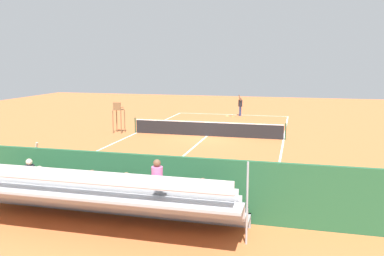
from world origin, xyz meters
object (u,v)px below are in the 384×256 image
object	(u,v)px
tennis_net	(207,129)
umpire_chair	(118,114)
tennis_ball_far	(233,117)
equipment_bag	(146,201)
tennis_ball_near	(244,118)
courtside_bench	(197,194)
line_judge	(33,166)
tennis_player	(240,105)
tennis_racket	(228,116)
bleacher_stand	(99,196)

from	to	relation	value
tennis_net	umpire_chair	size ratio (longest dim) A/B	4.81
tennis_ball_far	equipment_bag	bearing A→B (deg)	91.11
tennis_ball_near	umpire_chair	bearing A→B (deg)	50.36
tennis_ball_near	courtside_bench	bearing A→B (deg)	93.12
equipment_bag	line_judge	distance (m)	4.81
tennis_player	tennis_racket	size ratio (longest dim) A/B	3.47
bleacher_stand	courtside_bench	xyz separation A→B (m)	(-2.59, -2.05, -0.37)
tennis_ball_near	tennis_player	bearing A→B (deg)	-70.96
equipment_bag	tennis_ball_far	world-z (taller)	equipment_bag
courtside_bench	line_judge	world-z (taller)	line_judge
umpire_chair	tennis_ball_far	size ratio (longest dim) A/B	32.42
bleacher_stand	courtside_bench	world-z (taller)	bleacher_stand
equipment_bag	tennis_ball_near	size ratio (longest dim) A/B	13.64
bleacher_stand	tennis_ball_near	world-z (taller)	bleacher_stand
bleacher_stand	tennis_player	xyz separation A→B (m)	(-0.82, -25.74, 0.09)
tennis_racket	bleacher_stand	bearing A→B (deg)	90.53
tennis_racket	line_judge	distance (m)	23.25
tennis_ball_near	line_judge	xyz separation A→B (m)	(5.34, 21.82, 0.98)
courtside_bench	tennis_ball_far	size ratio (longest dim) A/B	27.27
equipment_bag	tennis_ball_near	xyz separation A→B (m)	(-0.62, -22.19, -0.15)
courtside_bench	line_judge	bearing A→B (deg)	-2.18
bleacher_stand	tennis_racket	distance (m)	25.25
tennis_net	tennis_player	distance (m)	10.46
courtside_bench	umpire_chair	bearing A→B (deg)	-55.89
bleacher_stand	line_judge	xyz separation A→B (m)	(3.96, -2.30, 0.09)
bleacher_stand	tennis_player	bearing A→B (deg)	-91.83
equipment_bag	tennis_player	xyz separation A→B (m)	(-0.06, -23.82, 0.84)
equipment_bag	tennis_racket	size ratio (longest dim) A/B	1.62
tennis_player	line_judge	bearing A→B (deg)	78.47
bleacher_stand	tennis_ball_far	world-z (taller)	bleacher_stand
tennis_net	equipment_bag	world-z (taller)	tennis_net
equipment_bag	line_judge	bearing A→B (deg)	-4.57
tennis_ball_far	line_judge	bearing A→B (deg)	79.19
equipment_bag	tennis_player	world-z (taller)	tennis_player
umpire_chair	tennis_ball_near	xyz separation A→B (m)	(-7.56, -9.13, -1.28)
tennis_player	tennis_racket	world-z (taller)	tennis_player
umpire_chair	bleacher_stand	bearing A→B (deg)	112.40
tennis_net	equipment_bag	bearing A→B (deg)	93.16
equipment_bag	tennis_racket	distance (m)	23.33
courtside_bench	equipment_bag	xyz separation A→B (m)	(1.82, 0.13, -0.38)
tennis_net	bleacher_stand	bearing A→B (deg)	89.92
equipment_bag	line_judge	xyz separation A→B (m)	(4.72, -0.38, 0.84)
bleacher_stand	tennis_racket	world-z (taller)	bleacher_stand
tennis_player	tennis_racket	distance (m)	1.54
courtside_bench	bleacher_stand	bearing A→B (deg)	38.41
tennis_net	tennis_player	xyz separation A→B (m)	(-0.80, -10.42, 0.51)
line_judge	bleacher_stand	bearing A→B (deg)	149.85
line_judge	tennis_ball_far	bearing A→B (deg)	-100.81
tennis_player	tennis_ball_near	distance (m)	1.98
equipment_bag	tennis_racket	xyz separation A→B (m)	(1.00, -23.31, -0.16)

